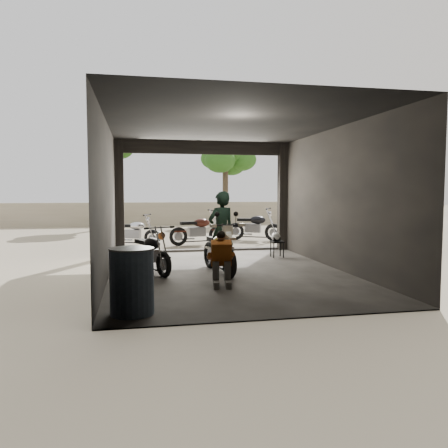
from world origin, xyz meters
name	(u,v)px	position (x,y,z in m)	size (l,w,h in m)	color
ground	(228,273)	(0.00, 0.00, 0.00)	(80.00, 80.00, 0.00)	#7A6D56
garage	(223,213)	(0.00, 0.55, 1.28)	(7.00, 7.13, 3.20)	#2D2B28
boundary_wall	(174,214)	(0.00, 14.00, 0.60)	(18.00, 0.30, 1.20)	gray
tree_left	(112,145)	(-3.00, 12.50, 3.99)	(2.20, 2.20, 5.60)	#382B1E
tree_right	(225,158)	(2.80, 14.00, 3.56)	(2.20, 2.20, 5.00)	#382B1E
main_bike	(219,248)	(-0.19, 0.05, 0.56)	(0.69, 1.68, 1.12)	beige
left_bike	(150,249)	(-1.65, 0.33, 0.52)	(0.64, 1.55, 1.05)	black
outside_bike_a	(134,230)	(-2.01, 5.21, 0.52)	(0.64, 1.55, 1.05)	black
outside_bike_b	(198,227)	(0.07, 5.11, 0.58)	(0.71, 1.72, 1.16)	#3C160E
outside_bike_c	(254,224)	(2.24, 6.02, 0.59)	(0.72, 1.75, 1.18)	black
rider	(221,231)	(-0.09, 0.29, 0.89)	(0.65, 0.42, 1.77)	black
mechanic	(222,260)	(-0.39, -1.26, 0.50)	(0.51, 0.69, 0.99)	#A55016
stool	(277,244)	(1.74, 1.91, 0.38)	(0.32, 0.32, 0.45)	black
helmet	(276,237)	(1.70, 1.92, 0.57)	(0.24, 0.26, 0.23)	silver
oil_drum	(132,282)	(-2.00, -2.87, 0.48)	(0.62, 0.62, 0.96)	#3C4E64
sign_post	(302,197)	(3.47, 4.59, 1.58)	(0.78, 0.08, 2.35)	black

